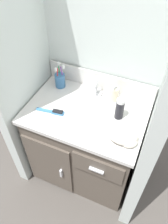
# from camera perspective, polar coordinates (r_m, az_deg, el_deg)

# --- Properties ---
(ground_plane) EXTENTS (6.00, 6.00, 0.00)m
(ground_plane) POSITION_cam_1_polar(r_m,az_deg,el_deg) (2.12, 0.31, -14.40)
(ground_plane) COLOR #4C4742
(wall_back) EXTENTS (1.01, 0.08, 2.20)m
(wall_back) POSITION_cam_1_polar(r_m,az_deg,el_deg) (1.54, 5.58, 17.05)
(wall_back) COLOR silver
(wall_back) RESTS_ON ground_plane
(wall_left) EXTENTS (0.08, 0.64, 2.20)m
(wall_left) POSITION_cam_1_polar(r_m,az_deg,el_deg) (1.49, -16.59, 14.24)
(wall_left) COLOR silver
(wall_left) RESTS_ON ground_plane
(wall_right) EXTENTS (0.08, 0.64, 2.20)m
(wall_right) POSITION_cam_1_polar(r_m,az_deg,el_deg) (1.22, 21.07, 4.70)
(wall_right) COLOR silver
(wall_right) RESTS_ON ground_plane
(vanity) EXTENTS (0.83, 0.58, 0.77)m
(vanity) POSITION_cam_1_polar(r_m,az_deg,el_deg) (1.78, 0.28, -8.09)
(vanity) COLOR brown
(vanity) RESTS_ON ground_plane
(backsplash) EXTENTS (0.83, 0.02, 0.14)m
(backsplash) POSITION_cam_1_polar(r_m,az_deg,el_deg) (1.64, 4.23, 8.11)
(backsplash) COLOR silver
(backsplash) RESTS_ON vanity
(sink_faucet) EXTENTS (0.09, 0.09, 0.14)m
(sink_faucet) POSITION_cam_1_polar(r_m,az_deg,el_deg) (1.59, 3.18, 5.96)
(sink_faucet) COLOR silver
(sink_faucet) RESTS_ON vanity
(toothbrush_cup) EXTENTS (0.08, 0.09, 0.19)m
(toothbrush_cup) POSITION_cam_1_polar(r_m,az_deg,el_deg) (1.67, -6.28, 8.35)
(toothbrush_cup) COLOR teal
(toothbrush_cup) RESTS_ON vanity
(soap_dispenser) EXTENTS (0.07, 0.07, 0.14)m
(soap_dispenser) POSITION_cam_1_polar(r_m,az_deg,el_deg) (1.56, 7.83, 4.82)
(soap_dispenser) COLOR beige
(soap_dispenser) RESTS_ON vanity
(shaving_cream_can) EXTENTS (0.06, 0.06, 0.16)m
(shaving_cream_can) POSITION_cam_1_polar(r_m,az_deg,el_deg) (1.42, 9.32, 0.85)
(shaving_cream_can) COLOR black
(shaving_cream_can) RESTS_ON vanity
(hairbrush) EXTENTS (0.20, 0.06, 0.03)m
(hairbrush) POSITION_cam_1_polar(r_m,az_deg,el_deg) (1.49, -7.89, 0.07)
(hairbrush) COLOR teal
(hairbrush) RESTS_ON vanity
(hand_towel) EXTENTS (0.19, 0.15, 0.08)m
(hand_towel) POSITION_cam_1_polar(r_m,az_deg,el_deg) (1.34, 10.38, -6.09)
(hand_towel) COLOR beige
(hand_towel) RESTS_ON vanity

